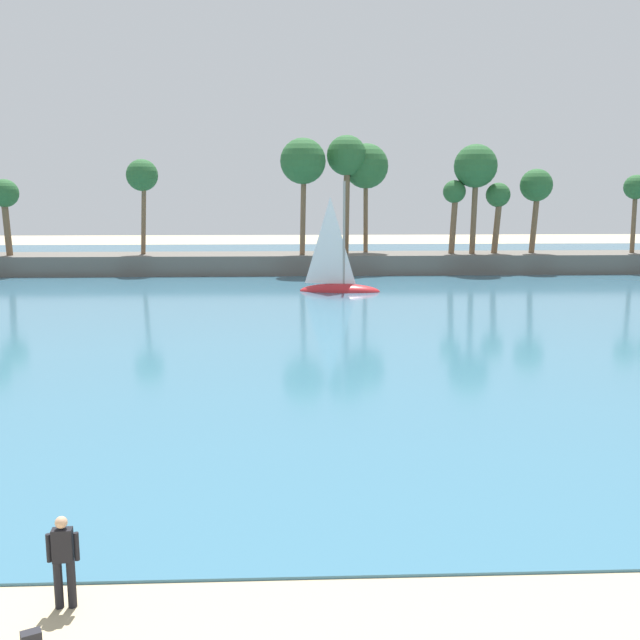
% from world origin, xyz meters
% --- Properties ---
extents(sea, '(220.00, 94.59, 0.06)m').
position_xyz_m(sea, '(0.00, 56.56, 0.03)').
color(sea, '#386B84').
rests_on(sea, ground).
extents(palm_headland, '(80.55, 6.59, 12.45)m').
position_xyz_m(palm_headland, '(1.62, 63.84, 3.75)').
color(palm_headland, '#605B54').
rests_on(palm_headland, ground).
extents(person_at_waterline, '(0.55, 0.23, 1.67)m').
position_xyz_m(person_at_waterline, '(-2.75, 8.53, 0.89)').
color(person_at_waterline, black).
rests_on(person_at_waterline, ground).
extents(sailboat_near_shore, '(6.12, 2.69, 8.58)m').
position_xyz_m(sailboat_near_shore, '(4.82, 50.25, 0.83)').
color(sailboat_near_shore, red).
rests_on(sailboat_near_shore, sea).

